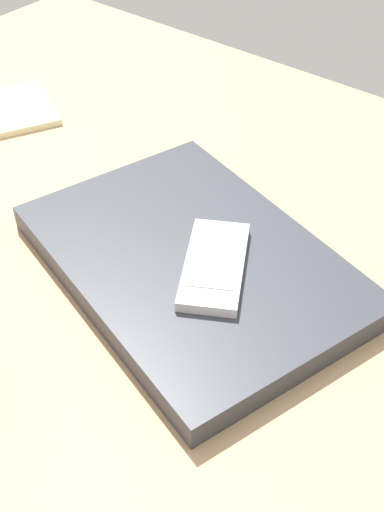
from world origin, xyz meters
TOP-DOWN VIEW (x-y plane):
  - desk_surface at (0.00, 0.00)cm, footprint 120.00×80.00cm
  - laptop_closed at (-2.39, 2.07)cm, footprint 36.42×30.01cm
  - cell_phone_on_laptop at (-5.44, 2.67)cm, footprint 10.13×12.44cm

SIDE VIEW (x-z plane):
  - desk_surface at x=0.00cm, z-range 0.00..3.00cm
  - laptop_closed at x=-2.39cm, z-range 3.00..5.50cm
  - cell_phone_on_laptop at x=-5.44cm, z-range 5.47..6.64cm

